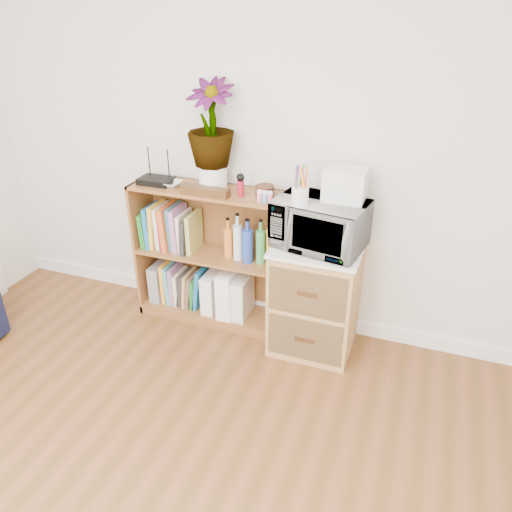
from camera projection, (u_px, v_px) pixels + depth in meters
The scene contains 21 objects.
skirting_board at pixel (265, 308), 3.54m from camera, with size 4.00×0.02×0.10m, color white.
bookshelf at pixel (210, 256), 3.33m from camera, with size 1.00×0.30×0.95m, color brown.
wicker_unit at pixel (315, 298), 3.10m from camera, with size 0.50×0.45×0.70m, color #9E7542.
microwave at pixel (320, 224), 2.85m from camera, with size 0.51×0.34×0.28m, color silver.
pen_cup at pixel (300, 196), 2.71m from camera, with size 0.09×0.09×0.10m, color white.
small_appliance at pixel (345, 184), 2.77m from camera, with size 0.23×0.19×0.18m, color silver.
router at pixel (156, 181), 3.19m from camera, with size 0.21×0.15×0.04m, color black.
white_bowl at pixel (171, 184), 3.15m from camera, with size 0.13×0.13×0.03m, color silver.
plant_pot at pixel (213, 177), 3.08m from camera, with size 0.18×0.18×0.15m, color white.
potted_plant at pixel (211, 123), 2.93m from camera, with size 0.28×0.28×0.51m, color #2A692B.
trinket_box at pixel (205, 191), 3.00m from camera, with size 0.30×0.08×0.05m, color #3A230F.
kokeshi_doll at pixel (241, 188), 2.98m from camera, with size 0.04×0.04×0.10m, color maroon.
wooden_bowl at pixel (265, 191), 2.99m from camera, with size 0.11×0.11×0.07m, color #331C0E.
paint_jars at pixel (265, 198), 2.90m from camera, with size 0.10×0.04×0.05m, color #DB7983.
file_box at pixel (160, 280), 3.58m from camera, with size 0.08×0.21×0.27m, color gray.
magazine_holder_left at pixel (212, 291), 3.44m from camera, with size 0.09×0.22×0.28m, color white.
magazine_holder_mid at pixel (230, 292), 3.39m from camera, with size 0.10×0.26×0.33m, color white.
magazine_holder_right at pixel (243, 296), 3.37m from camera, with size 0.09×0.23×0.29m, color silver.
cookbooks at pixel (171, 228), 3.34m from camera, with size 0.37×0.20×0.31m.
liquor_bottles at pixel (258, 241), 3.15m from camera, with size 0.44×0.07×0.32m.
lower_books at pixel (184, 285), 3.52m from camera, with size 0.31×0.19×0.30m.
Camera 1 is at (0.95, -0.56, 2.03)m, focal length 35.00 mm.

